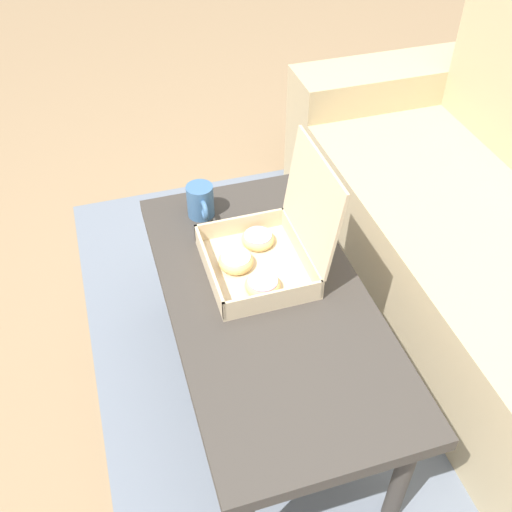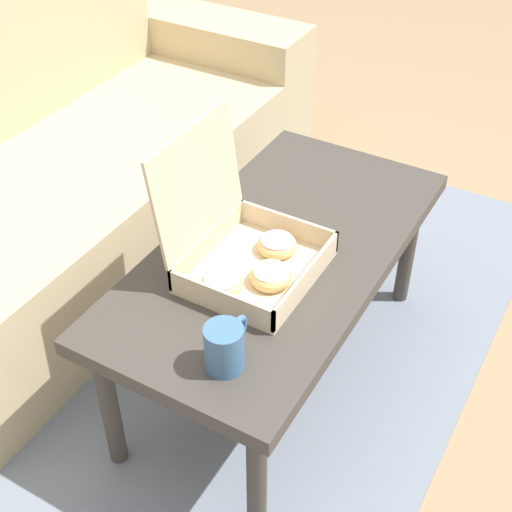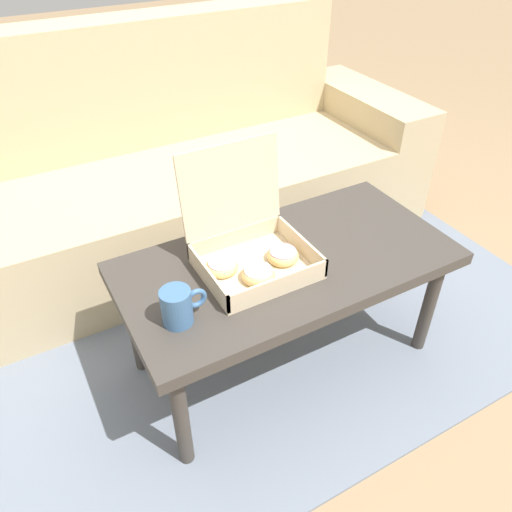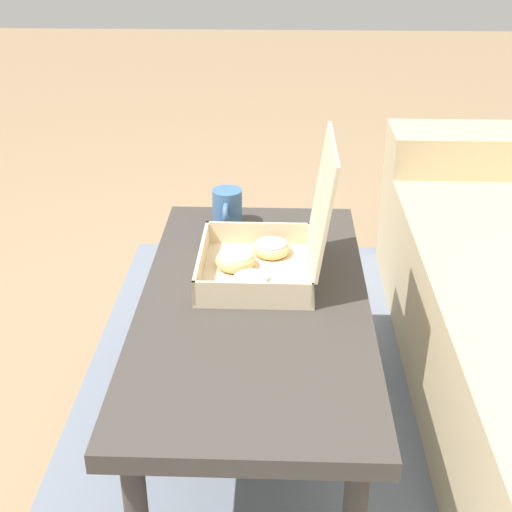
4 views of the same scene
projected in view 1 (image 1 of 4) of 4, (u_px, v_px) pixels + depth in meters
ground_plane at (289, 389)px, 1.88m from camera, size 12.00×12.00×0.00m
area_rug at (376, 366)px, 1.94m from camera, size 2.26×1.75×0.01m
coffee_table at (268, 310)px, 1.59m from camera, size 1.02×0.51×0.44m
pastry_box at (266, 250)px, 1.60m from camera, size 0.32×0.31×0.33m
coffee_mug at (201, 201)px, 1.77m from camera, size 0.12×0.08×0.10m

